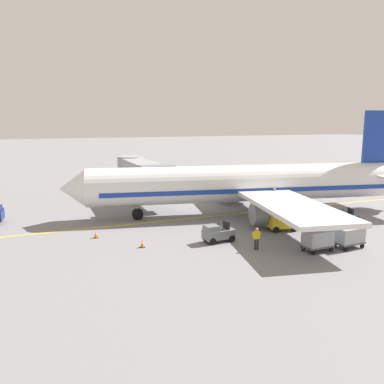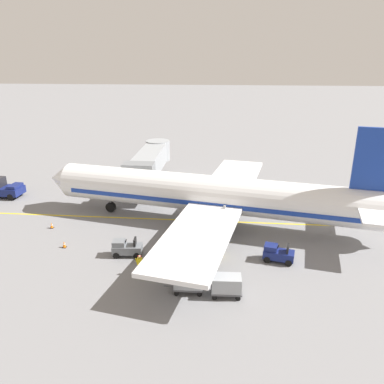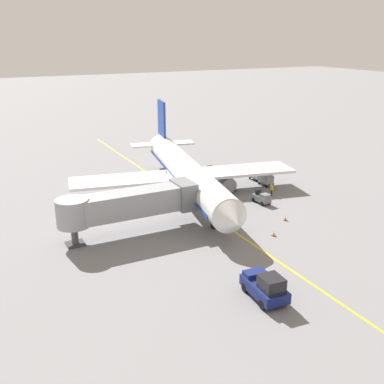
{
  "view_description": "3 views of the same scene",
  "coord_description": "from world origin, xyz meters",
  "px_view_note": "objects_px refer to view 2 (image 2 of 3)",
  "views": [
    {
      "loc": [
        -34.65,
        19.83,
        9.47
      ],
      "look_at": [
        1.12,
        5.41,
        2.44
      ],
      "focal_mm": 36.21,
      "sensor_mm": 36.0,
      "label": 1
    },
    {
      "loc": [
        -35.93,
        -1.42,
        16.2
      ],
      "look_at": [
        -1.71,
        1.69,
        3.79
      ],
      "focal_mm": 35.17,
      "sensor_mm": 36.0,
      "label": 2
    },
    {
      "loc": [
        25.16,
        52.01,
        20.32
      ],
      "look_at": [
        1.62,
        5.85,
        2.7
      ],
      "focal_mm": 43.35,
      "sensor_mm": 36.0,
      "label": 3
    }
  ],
  "objects_px": {
    "baggage_tug_lead": "(126,248)",
    "safety_cone_nose_right": "(64,244)",
    "jet_bridge": "(150,161)",
    "ground_crew_wing_walker": "(140,264)",
    "parked_airliner": "(212,195)",
    "baggage_tug_spare": "(204,247)",
    "baggage_tug_trailing": "(278,254)",
    "baggage_cart_second_in_train": "(226,284)",
    "pushback_tractor": "(3,188)",
    "baggage_cart_front": "(188,280)",
    "safety_cone_nose_left": "(52,225)"
  },
  "relations": [
    {
      "from": "jet_bridge",
      "to": "ground_crew_wing_walker",
      "type": "distance_m",
      "value": 21.43
    },
    {
      "from": "baggage_cart_second_in_train",
      "to": "ground_crew_wing_walker",
      "type": "bearing_deg",
      "value": 71.84
    },
    {
      "from": "pushback_tractor",
      "to": "ground_crew_wing_walker",
      "type": "xyz_separation_m",
      "value": [
        -15.67,
        -20.49,
        -0.15
      ]
    },
    {
      "from": "jet_bridge",
      "to": "baggage_tug_lead",
      "type": "relative_size",
      "value": 5.79
    },
    {
      "from": "parked_airliner",
      "to": "baggage_tug_spare",
      "type": "xyz_separation_m",
      "value": [
        -6.36,
        0.46,
        -2.47
      ]
    },
    {
      "from": "baggage_tug_trailing",
      "to": "safety_cone_nose_right",
      "type": "relative_size",
      "value": 4.59
    },
    {
      "from": "baggage_tug_spare",
      "to": "jet_bridge",
      "type": "bearing_deg",
      "value": 24.87
    },
    {
      "from": "safety_cone_nose_left",
      "to": "parked_airliner",
      "type": "bearing_deg",
      "value": -81.17
    },
    {
      "from": "pushback_tractor",
      "to": "baggage_tug_lead",
      "type": "relative_size",
      "value": 1.76
    },
    {
      "from": "parked_airliner",
      "to": "baggage_cart_front",
      "type": "relative_size",
      "value": 12.71
    },
    {
      "from": "pushback_tractor",
      "to": "ground_crew_wing_walker",
      "type": "height_order",
      "value": "pushback_tractor"
    },
    {
      "from": "baggage_tug_lead",
      "to": "baggage_cart_second_in_train",
      "type": "distance_m",
      "value": 9.98
    },
    {
      "from": "ground_crew_wing_walker",
      "to": "baggage_tug_lead",
      "type": "bearing_deg",
      "value": 32.85
    },
    {
      "from": "pushback_tractor",
      "to": "baggage_tug_trailing",
      "type": "relative_size",
      "value": 1.68
    },
    {
      "from": "baggage_cart_front",
      "to": "jet_bridge",
      "type": "bearing_deg",
      "value": 17.59
    },
    {
      "from": "parked_airliner",
      "to": "pushback_tractor",
      "type": "height_order",
      "value": "parked_airliner"
    },
    {
      "from": "baggage_cart_front",
      "to": "safety_cone_nose_right",
      "type": "bearing_deg",
      "value": 64.23
    },
    {
      "from": "parked_airliner",
      "to": "baggage_tug_trailing",
      "type": "bearing_deg",
      "value": -140.45
    },
    {
      "from": "baggage_cart_front",
      "to": "ground_crew_wing_walker",
      "type": "bearing_deg",
      "value": 63.97
    },
    {
      "from": "safety_cone_nose_left",
      "to": "baggage_tug_trailing",
      "type": "bearing_deg",
      "value": -101.73
    },
    {
      "from": "jet_bridge",
      "to": "baggage_tug_trailing",
      "type": "bearing_deg",
      "value": -141.56
    },
    {
      "from": "baggage_cart_second_in_train",
      "to": "safety_cone_nose_right",
      "type": "height_order",
      "value": "baggage_cart_second_in_train"
    },
    {
      "from": "baggage_cart_front",
      "to": "baggage_cart_second_in_train",
      "type": "distance_m",
      "value": 2.75
    },
    {
      "from": "baggage_tug_trailing",
      "to": "baggage_cart_front",
      "type": "xyz_separation_m",
      "value": [
        -5.0,
        6.99,
        0.24
      ]
    },
    {
      "from": "baggage_tug_spare",
      "to": "safety_cone_nose_left",
      "type": "height_order",
      "value": "baggage_tug_spare"
    },
    {
      "from": "parked_airliner",
      "to": "jet_bridge",
      "type": "height_order",
      "value": "parked_airliner"
    },
    {
      "from": "baggage_cart_front",
      "to": "safety_cone_nose_right",
      "type": "xyz_separation_m",
      "value": [
        5.7,
        11.81,
        -0.66
      ]
    },
    {
      "from": "baggage_tug_lead",
      "to": "ground_crew_wing_walker",
      "type": "relative_size",
      "value": 1.53
    },
    {
      "from": "pushback_tractor",
      "to": "jet_bridge",
      "type": "bearing_deg",
      "value": -72.73
    },
    {
      "from": "baggage_cart_front",
      "to": "baggage_cart_second_in_train",
      "type": "bearing_deg",
      "value": -95.29
    },
    {
      "from": "baggage_tug_spare",
      "to": "safety_cone_nose_right",
      "type": "bearing_deg",
      "value": 89.66
    },
    {
      "from": "baggage_cart_second_in_train",
      "to": "baggage_cart_front",
      "type": "bearing_deg",
      "value": 84.71
    },
    {
      "from": "parked_airliner",
      "to": "ground_crew_wing_walker",
      "type": "distance_m",
      "value": 11.53
    },
    {
      "from": "baggage_tug_lead",
      "to": "safety_cone_nose_right",
      "type": "distance_m",
      "value": 6.04
    },
    {
      "from": "jet_bridge",
      "to": "baggage_tug_spare",
      "type": "bearing_deg",
      "value": -155.13
    },
    {
      "from": "parked_airliner",
      "to": "baggage_tug_trailing",
      "type": "distance_m",
      "value": 9.4
    },
    {
      "from": "pushback_tractor",
      "to": "baggage_tug_spare",
      "type": "height_order",
      "value": "pushback_tractor"
    },
    {
      "from": "parked_airliner",
      "to": "baggage_tug_lead",
      "type": "relative_size",
      "value": 14.35
    },
    {
      "from": "pushback_tractor",
      "to": "safety_cone_nose_left",
      "type": "distance_m",
      "value": 12.74
    },
    {
      "from": "baggage_tug_trailing",
      "to": "baggage_tug_spare",
      "type": "xyz_separation_m",
      "value": [
        0.63,
        6.23,
        0.0
      ]
    },
    {
      "from": "baggage_tug_lead",
      "to": "safety_cone_nose_right",
      "type": "relative_size",
      "value": 4.39
    },
    {
      "from": "safety_cone_nose_right",
      "to": "baggage_cart_second_in_train",
      "type": "bearing_deg",
      "value": -112.26
    },
    {
      "from": "safety_cone_nose_right",
      "to": "pushback_tractor",
      "type": "bearing_deg",
      "value": 46.79
    },
    {
      "from": "parked_airliner",
      "to": "baggage_tug_spare",
      "type": "relative_size",
      "value": 14.0
    },
    {
      "from": "baggage_tug_lead",
      "to": "baggage_cart_front",
      "type": "xyz_separation_m",
      "value": [
        -4.81,
        -5.86,
        0.24
      ]
    },
    {
      "from": "pushback_tractor",
      "to": "safety_cone_nose_left",
      "type": "xyz_separation_m",
      "value": [
        -8.12,
        -9.78,
        -0.81
      ]
    },
    {
      "from": "pushback_tractor",
      "to": "baggage_tug_lead",
      "type": "bearing_deg",
      "value": -124.5
    },
    {
      "from": "parked_airliner",
      "to": "safety_cone_nose_right",
      "type": "relative_size",
      "value": 62.97
    },
    {
      "from": "pushback_tractor",
      "to": "baggage_cart_front",
      "type": "relative_size",
      "value": 1.56
    },
    {
      "from": "baggage_tug_spare",
      "to": "baggage_cart_front",
      "type": "xyz_separation_m",
      "value": [
        -5.63,
        0.76,
        0.24
      ]
    }
  ]
}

